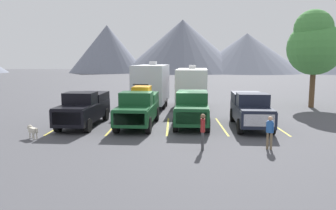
% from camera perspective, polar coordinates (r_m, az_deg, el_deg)
% --- Properties ---
extents(ground_plane, '(240.00, 240.00, 0.00)m').
position_cam_1_polar(ground_plane, '(20.63, -0.05, -3.69)').
color(ground_plane, '#47474C').
extents(pickup_truck_a, '(2.34, 5.70, 2.18)m').
position_cam_1_polar(pickup_truck_a, '(21.35, -14.37, -0.47)').
color(pickup_truck_a, black).
rests_on(pickup_truck_a, ground).
extents(pickup_truck_b, '(2.44, 5.80, 2.58)m').
position_cam_1_polar(pickup_truck_b, '(20.63, -5.13, -0.31)').
color(pickup_truck_b, '#144723').
rests_on(pickup_truck_b, ground).
extents(pickup_truck_c, '(2.43, 5.68, 2.19)m').
position_cam_1_polar(pickup_truck_c, '(20.81, 4.20, -0.36)').
color(pickup_truck_c, '#144723').
rests_on(pickup_truck_c, ground).
extents(pickup_truck_d, '(2.34, 5.59, 2.16)m').
position_cam_1_polar(pickup_truck_d, '(20.82, 14.13, -0.63)').
color(pickup_truck_d, black).
rests_on(pickup_truck_d, ground).
extents(lot_stripe_a, '(0.12, 5.50, 0.01)m').
position_cam_1_polar(lot_stripe_a, '(21.83, -18.10, -3.43)').
color(lot_stripe_a, gold).
rests_on(lot_stripe_a, ground).
extents(lot_stripe_b, '(0.12, 5.50, 0.01)m').
position_cam_1_polar(lot_stripe_b, '(20.97, -9.33, -3.60)').
color(lot_stripe_b, gold).
rests_on(lot_stripe_b, ground).
extents(lot_stripe_c, '(0.12, 5.50, 0.01)m').
position_cam_1_polar(lot_stripe_c, '(20.64, -0.05, -3.67)').
color(lot_stripe_c, gold).
rests_on(lot_stripe_c, ground).
extents(lot_stripe_d, '(0.12, 5.50, 0.01)m').
position_cam_1_polar(lot_stripe_d, '(20.86, 9.29, -3.66)').
color(lot_stripe_d, gold).
rests_on(lot_stripe_d, ground).
extents(lot_stripe_e, '(0.12, 5.50, 0.01)m').
position_cam_1_polar(lot_stripe_e, '(21.61, 18.20, -3.55)').
color(lot_stripe_e, gold).
rests_on(lot_stripe_e, ground).
extents(camper_trailer_a, '(3.01, 7.59, 3.98)m').
position_cam_1_polar(camper_trailer_a, '(28.33, -2.87, 3.75)').
color(camper_trailer_a, silver).
rests_on(camper_trailer_a, ground).
extents(camper_trailer_b, '(3.01, 7.35, 3.64)m').
position_cam_1_polar(camper_trailer_b, '(28.43, 4.18, 3.41)').
color(camper_trailer_b, white).
rests_on(camper_trailer_b, ground).
extents(person_a, '(0.32, 0.27, 1.57)m').
position_cam_1_polar(person_a, '(15.92, 17.29, -4.23)').
color(person_a, '#726047').
rests_on(person_a, ground).
extents(person_b, '(0.23, 0.37, 1.70)m').
position_cam_1_polar(person_b, '(15.15, 6.07, -4.22)').
color(person_b, '#3F3F42').
rests_on(person_b, ground).
extents(dog, '(0.75, 0.69, 0.70)m').
position_cam_1_polar(dog, '(18.82, -22.59, -3.98)').
color(dog, beige).
rests_on(dog, ground).
extents(tree_a, '(4.60, 4.60, 8.33)m').
position_cam_1_polar(tree_a, '(30.96, 24.11, 9.75)').
color(tree_a, brown).
rests_on(tree_a, ground).
extents(mountain_ridge, '(145.25, 40.67, 16.75)m').
position_cam_1_polar(mountain_ridge, '(105.18, 3.70, 9.41)').
color(mountain_ridge, slate).
rests_on(mountain_ridge, ground).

